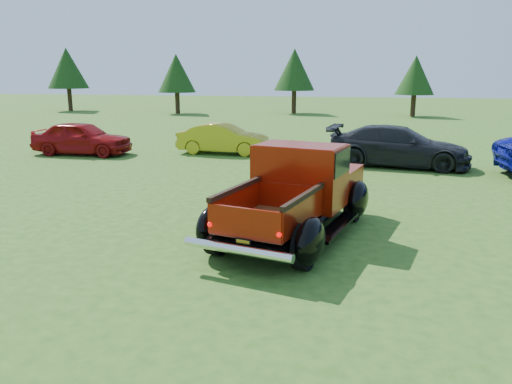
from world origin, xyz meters
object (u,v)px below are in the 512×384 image
tree_west (176,73)px  tree_mid_left (294,70)px  show_car_red (82,138)px  tree_mid_right (415,75)px  show_car_yellow (224,139)px  tree_far_west (67,68)px  show_car_grey (398,146)px  pickup_truck (300,190)px

tree_west → tree_mid_left: bearing=12.5°
tree_mid_left → show_car_red: tree_mid_left is taller
tree_mid_left → tree_mid_right: bearing=-6.3°
tree_mid_left → show_car_yellow: size_ratio=1.38×
tree_mid_left → show_car_yellow: bearing=-90.3°
tree_mid_right → show_car_yellow: 21.92m
tree_far_west → show_car_red: size_ratio=1.35×
tree_far_west → show_car_grey: (25.50, -21.23, -2.83)m
tree_far_west → tree_mid_left: (19.00, 1.00, -0.14)m
show_car_grey → show_car_yellow: bearing=86.6°
show_car_red → show_car_yellow: bearing=-76.4°
tree_west → tree_mid_right: 18.03m
pickup_truck → show_car_yellow: 10.23m
tree_far_west → show_car_grey: tree_far_west is taller
tree_west → pickup_truck: 31.11m
tree_mid_left → tree_mid_right: tree_mid_left is taller
tree_mid_right → show_car_red: (-14.50, -21.13, -2.32)m
tree_mid_right → show_car_red: bearing=-124.5°
show_car_red → show_car_grey: (12.00, -0.10, 0.03)m
pickup_truck → show_car_grey: pickup_truck is taller
tree_mid_right → show_car_grey: (-2.50, -21.23, -2.28)m
tree_far_west → tree_mid_left: tree_far_west is taller
tree_mid_right → show_car_grey: tree_mid_right is taller
tree_west → show_car_red: tree_west is taller
tree_mid_left → tree_mid_right: size_ratio=1.14×
tree_far_west → show_car_red: bearing=-57.4°
tree_mid_left → pickup_truck: (4.04, -30.15, -2.54)m
tree_far_west → tree_west: bearing=-5.7°
show_car_yellow → show_car_grey: size_ratio=0.76×
tree_far_west → tree_west: (10.00, -1.00, -0.41)m
tree_west → show_car_yellow: size_ratio=1.27×
tree_far_west → show_car_yellow: size_ratio=1.44×
show_car_red → show_car_grey: 12.00m
tree_far_west → tree_mid_right: bearing=-0.0°
tree_mid_left → show_car_grey: 23.32m
tree_west → show_car_yellow: bearing=-64.7°
tree_west → show_car_red: 20.58m
tree_mid_right → show_car_red: tree_mid_right is taller
pickup_truck → show_car_grey: size_ratio=1.06×
show_car_yellow → show_car_grey: (6.60, -1.43, 0.10)m
tree_mid_left → show_car_red: size_ratio=1.30×
tree_far_west → tree_west: tree_far_west is taller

